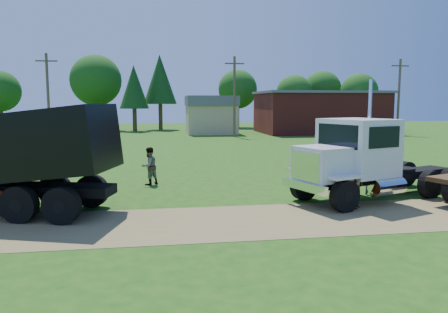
{
  "coord_description": "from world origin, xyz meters",
  "views": [
    {
      "loc": [
        -2.84,
        -13.78,
        3.91
      ],
      "look_at": [
        0.03,
        4.52,
        1.6
      ],
      "focal_mm": 35.0,
      "sensor_mm": 36.0,
      "label": 1
    }
  ],
  "objects": [
    {
      "name": "orange_pickup",
      "position": [
        7.97,
        10.63,
        0.77
      ],
      "size": [
        5.74,
        3.0,
        1.54
      ],
      "primitive_type": "imported",
      "rotation": [
        0.0,
        0.0,
        1.49
      ],
      "color": "#D24909",
      "rests_on": "ground"
    },
    {
      "name": "tan_shed",
      "position": [
        4.0,
        40.0,
        2.42
      ],
      "size": [
        6.2,
        5.4,
        4.7
      ],
      "color": "tan",
      "rests_on": "ground"
    },
    {
      "name": "ground",
      "position": [
        0.0,
        0.0,
        0.0
      ],
      "size": [
        140.0,
        140.0,
        0.0
      ],
      "primitive_type": "plane",
      "color": "#1B4A10",
      "rests_on": "ground"
    },
    {
      "name": "spectator_a",
      "position": [
        4.46,
        1.09,
        0.8
      ],
      "size": [
        0.68,
        0.69,
        1.61
      ],
      "primitive_type": "imported",
      "rotation": [
        0.0,
        0.0,
        0.84
      ],
      "color": "#999999",
      "rests_on": "ground"
    },
    {
      "name": "spectator_b",
      "position": [
        -3.18,
        7.0,
        0.9
      ],
      "size": [
        1.1,
        1.08,
        1.79
      ],
      "primitive_type": "imported",
      "rotation": [
        0.0,
        0.0,
        3.84
      ],
      "color": "#999999",
      "rests_on": "ground"
    },
    {
      "name": "brick_building",
      "position": [
        18.0,
        40.0,
        2.66
      ],
      "size": [
        15.4,
        10.4,
        5.3
      ],
      "color": "maroon",
      "rests_on": "ground"
    },
    {
      "name": "tree_row",
      "position": [
        3.73,
        49.78,
        6.06
      ],
      "size": [
        55.76,
        11.71,
        10.57
      ],
      "color": "#3C2818",
      "rests_on": "ground"
    },
    {
      "name": "white_semi_tractor",
      "position": [
        5.12,
        2.29,
        1.65
      ],
      "size": [
        8.12,
        5.04,
        4.84
      ],
      "rotation": [
        0.0,
        0.0,
        0.35
      ],
      "color": "black",
      "rests_on": "ground"
    },
    {
      "name": "dirt_track",
      "position": [
        0.0,
        0.0,
        0.01
      ],
      "size": [
        120.0,
        4.2,
        0.01
      ],
      "primitive_type": "cube",
      "color": "brown",
      "rests_on": "ground"
    },
    {
      "name": "utility_poles",
      "position": [
        6.0,
        35.0,
        4.71
      ],
      "size": [
        42.2,
        0.28,
        9.0
      ],
      "color": "#4B382A",
      "rests_on": "ground"
    }
  ]
}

